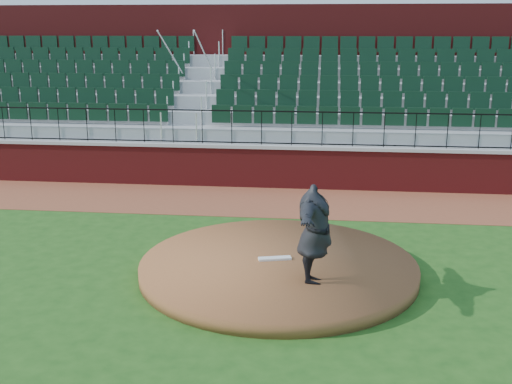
% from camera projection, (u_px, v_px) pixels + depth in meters
% --- Properties ---
extents(ground, '(90.00, 90.00, 0.00)m').
position_uv_depth(ground, '(248.00, 276.00, 12.22)').
color(ground, '#1F4C15').
rests_on(ground, ground).
extents(warning_track, '(34.00, 3.20, 0.01)m').
position_uv_depth(warning_track, '(272.00, 201.00, 17.40)').
color(warning_track, brown).
rests_on(warning_track, ground).
extents(field_wall, '(34.00, 0.35, 1.20)m').
position_uv_depth(field_wall, '(276.00, 168.00, 18.79)').
color(field_wall, maroon).
rests_on(field_wall, ground).
extents(wall_cap, '(34.00, 0.45, 0.10)m').
position_uv_depth(wall_cap, '(276.00, 147.00, 18.62)').
color(wall_cap, '#B7B7B7').
rests_on(wall_cap, field_wall).
extents(wall_railing, '(34.00, 0.05, 1.00)m').
position_uv_depth(wall_railing, '(277.00, 128.00, 18.48)').
color(wall_railing, black).
rests_on(wall_railing, wall_cap).
extents(seating_stands, '(34.00, 5.10, 4.60)m').
position_uv_depth(seating_stands, '(283.00, 101.00, 20.97)').
color(seating_stands, gray).
rests_on(seating_stands, ground).
extents(concourse_wall, '(34.00, 0.50, 5.50)m').
position_uv_depth(concourse_wall, '(288.00, 80.00, 23.54)').
color(concourse_wall, maroon).
rests_on(concourse_wall, ground).
extents(pitchers_mound, '(5.45, 5.45, 0.25)m').
position_uv_depth(pitchers_mound, '(278.00, 267.00, 12.32)').
color(pitchers_mound, brown).
rests_on(pitchers_mound, ground).
extents(pitching_rubber, '(0.67, 0.32, 0.04)m').
position_uv_depth(pitching_rubber, '(275.00, 258.00, 12.37)').
color(pitching_rubber, white).
rests_on(pitching_rubber, pitchers_mound).
extents(pitcher, '(0.69, 2.26, 1.82)m').
position_uv_depth(pitcher, '(314.00, 234.00, 11.06)').
color(pitcher, black).
rests_on(pitcher, pitchers_mound).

